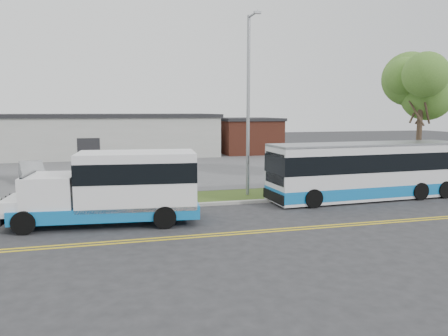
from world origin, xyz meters
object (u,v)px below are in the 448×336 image
object	(u,v)px
tree_east	(422,85)
shuttle_bus	(119,186)
transit_bus	(366,171)
parked_car_a	(32,171)
streetlight_near	(249,100)

from	to	relation	value
tree_east	shuttle_bus	xyz separation A→B (m)	(-17.94, -4.25, -4.62)
shuttle_bus	transit_bus	bearing A→B (deg)	13.78
transit_bus	parked_car_a	size ratio (longest dim) A/B	2.73
streetlight_near	transit_bus	distance (m)	7.29
tree_east	streetlight_near	distance (m)	11.05
streetlight_near	shuttle_bus	distance (m)	8.79
streetlight_near	parked_car_a	distance (m)	15.32
tree_east	parked_car_a	bearing A→B (deg)	161.24
parked_car_a	tree_east	bearing A→B (deg)	-32.44
transit_bus	parked_car_a	xyz separation A→B (m)	(-18.07, 10.27, -0.75)
tree_east	streetlight_near	world-z (taller)	streetlight_near
tree_east	parked_car_a	size ratio (longest dim) A/B	2.10
tree_east	parked_car_a	distance (m)	25.07
shuttle_bus	streetlight_near	bearing A→B (deg)	35.38
tree_east	shuttle_bus	world-z (taller)	tree_east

